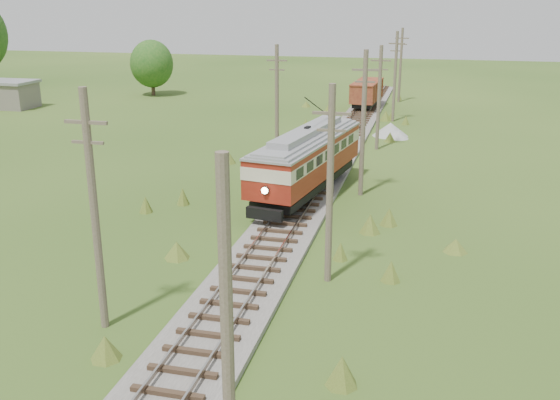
# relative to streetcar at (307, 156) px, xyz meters

# --- Properties ---
(railbed_main) EXTENTS (3.60, 96.00, 0.57)m
(railbed_main) POSITION_rel_streetcar_xyz_m (0.00, 4.36, -2.49)
(railbed_main) COLOR #605B54
(railbed_main) RESTS_ON ground
(streetcar) EXTENTS (4.94, 12.82, 5.80)m
(streetcar) POSITION_rel_streetcar_xyz_m (0.00, 0.00, 0.00)
(streetcar) COLOR black
(streetcar) RESTS_ON ground
(gondola) EXTENTS (3.02, 8.07, 2.64)m
(gondola) POSITION_rel_streetcar_xyz_m (0.00, 33.76, -0.70)
(gondola) COLOR black
(gondola) RESTS_ON ground
(gravel_pile) EXTENTS (3.33, 3.54, 1.21)m
(gravel_pile) POSITION_rel_streetcar_xyz_m (3.82, 19.88, -2.11)
(gravel_pile) COLOR gray
(gravel_pile) RESTS_ON ground
(utility_pole_r_1) EXTENTS (0.30, 0.30, 8.80)m
(utility_pole_r_1) POSITION_rel_streetcar_xyz_m (3.10, -24.64, 1.72)
(utility_pole_r_1) COLOR brown
(utility_pole_r_1) RESTS_ON ground
(utility_pole_r_2) EXTENTS (1.60, 0.30, 8.60)m
(utility_pole_r_2) POSITION_rel_streetcar_xyz_m (3.30, -11.64, 1.74)
(utility_pole_r_2) COLOR brown
(utility_pole_r_2) RESTS_ON ground
(utility_pole_r_3) EXTENTS (1.60, 0.30, 9.00)m
(utility_pole_r_3) POSITION_rel_streetcar_xyz_m (3.20, 1.36, 1.95)
(utility_pole_r_3) COLOR brown
(utility_pole_r_3) RESTS_ON ground
(utility_pole_r_4) EXTENTS (1.60, 0.30, 8.40)m
(utility_pole_r_4) POSITION_rel_streetcar_xyz_m (3.00, 14.36, 1.64)
(utility_pole_r_4) COLOR brown
(utility_pole_r_4) RESTS_ON ground
(utility_pole_r_5) EXTENTS (1.60, 0.30, 8.90)m
(utility_pole_r_5) POSITION_rel_streetcar_xyz_m (3.40, 27.36, 1.89)
(utility_pole_r_5) COLOR brown
(utility_pole_r_5) RESTS_ON ground
(utility_pole_r_6) EXTENTS (1.60, 0.30, 8.70)m
(utility_pole_r_6) POSITION_rel_streetcar_xyz_m (3.20, 40.36, 1.79)
(utility_pole_r_6) COLOR brown
(utility_pole_r_6) RESTS_ON ground
(utility_pole_l_a) EXTENTS (1.60, 0.30, 9.00)m
(utility_pole_l_a) POSITION_rel_streetcar_xyz_m (-4.20, -17.64, 1.95)
(utility_pole_l_a) COLOR brown
(utility_pole_l_a) RESTS_ON ground
(utility_pole_l_b) EXTENTS (1.60, 0.30, 8.60)m
(utility_pole_l_b) POSITION_rel_streetcar_xyz_m (-4.50, 10.36, 1.74)
(utility_pole_l_b) COLOR brown
(utility_pole_l_b) RESTS_ON ground
(tree_mid_a) EXTENTS (5.46, 5.46, 7.03)m
(tree_mid_a) POSITION_rel_streetcar_xyz_m (-28.00, 38.36, 1.34)
(tree_mid_a) COLOR #38281C
(tree_mid_a) RESTS_ON ground
(shed) EXTENTS (6.40, 4.40, 3.10)m
(shed) POSITION_rel_streetcar_xyz_m (-40.00, 25.36, -1.11)
(shed) COLOR slate
(shed) RESTS_ON ground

